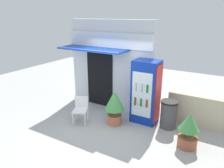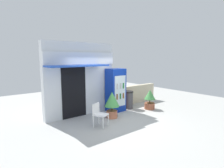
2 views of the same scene
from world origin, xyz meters
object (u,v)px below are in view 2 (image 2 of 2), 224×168
object	(u,v)px
potted_plant_near_shop	(112,102)
drink_cooler	(116,90)
trash_bin	(128,100)
plastic_chair	(99,113)
potted_plant_curbside	(150,99)

from	to	relation	value
potted_plant_near_shop	drink_cooler	bearing A→B (deg)	41.53
drink_cooler	trash_bin	bearing A→B (deg)	-1.79
potted_plant_near_shop	trash_bin	size ratio (longest dim) A/B	1.28
drink_cooler	trash_bin	distance (m)	0.94
trash_bin	drink_cooler	bearing A→B (deg)	178.21
plastic_chair	potted_plant_near_shop	distance (m)	1.06
plastic_chair	drink_cooler	bearing A→B (deg)	33.14
potted_plant_near_shop	trash_bin	bearing A→B (deg)	22.81
drink_cooler	potted_plant_curbside	bearing A→B (deg)	-27.45
potted_plant_near_shop	trash_bin	world-z (taller)	potted_plant_near_shop
potted_plant_near_shop	plastic_chair	bearing A→B (deg)	-154.70
drink_cooler	potted_plant_near_shop	bearing A→B (deg)	-138.47
plastic_chair	trash_bin	bearing A→B (deg)	23.79
potted_plant_near_shop	potted_plant_curbside	distance (m)	2.22
plastic_chair	trash_bin	xyz separation A→B (m)	(2.44, 1.08, -0.07)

